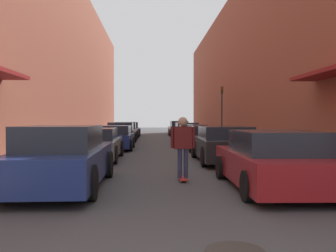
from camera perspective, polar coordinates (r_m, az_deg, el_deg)
ground at (r=20.70m, az=-1.58°, el=-3.31°), size 103.79×103.79×0.00m
curb_strip_left at (r=25.70m, az=-11.41°, el=-2.35°), size 1.80×47.18×0.12m
curb_strip_right at (r=25.82m, az=7.83°, el=-2.33°), size 1.80×47.18×0.12m
building_row_left at (r=26.55m, az=-17.73°, el=9.51°), size 4.90×47.18×11.02m
building_row_right at (r=26.69m, az=14.07°, el=8.65°), size 4.90×47.18×10.25m
parked_car_left_0 at (r=8.80m, az=-15.65°, el=-4.72°), size 1.87×4.72×1.42m
parked_car_left_1 at (r=14.60m, az=-10.90°, el=-2.76°), size 1.85×4.61×1.22m
parked_car_left_2 at (r=19.46m, az=-8.14°, el=-1.82°), size 1.95×4.03×1.24m
parked_car_left_3 at (r=24.25m, az=-7.14°, el=-1.12°), size 1.85×4.00×1.37m
parked_car_left_4 at (r=29.54m, az=-6.43°, el=-0.75°), size 1.86×3.97×1.36m
parked_car_left_5 at (r=34.55m, az=-6.02°, el=-0.53°), size 2.09×4.32×1.31m
parked_car_right_0 at (r=8.75m, az=15.91°, el=-5.14°), size 2.07×4.47×1.30m
parked_car_right_1 at (r=13.83m, az=8.48°, el=-2.80°), size 2.02×4.72×1.31m
parked_car_right_2 at (r=18.89m, az=5.67°, el=-1.90°), size 1.88×4.36×1.23m
parked_car_right_3 at (r=23.81m, az=3.77°, el=-1.30°), size 1.91×4.21×1.23m
parked_car_right_4 at (r=29.78m, az=2.86°, el=-0.80°), size 1.98×4.64×1.30m
parked_car_right_5 at (r=35.42m, az=1.66°, el=-0.42°), size 1.90×4.01×1.41m
skateboarder at (r=9.47m, az=2.27°, el=-2.41°), size 0.62×0.78×1.62m
manhole_cover at (r=4.69m, az=10.17°, el=-18.25°), size 0.70×0.70×0.02m
traffic_light at (r=25.27m, az=8.20°, el=2.79°), size 0.16×0.22×3.62m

